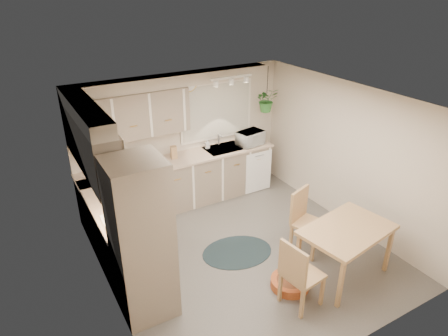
{
  "coord_description": "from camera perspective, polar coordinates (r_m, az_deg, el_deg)",
  "views": [
    {
      "loc": [
        -2.76,
        -4.2,
        3.86
      ],
      "look_at": [
        -0.02,
        0.55,
        1.22
      ],
      "focal_mm": 32.0,
      "sensor_mm": 36.0,
      "label": 1
    }
  ],
  "objects": [
    {
      "name": "knife_block",
      "position": [
        7.11,
        -7.19,
        2.24
      ],
      "size": [
        0.12,
        0.12,
        0.23
      ],
      "primitive_type": "cube",
      "rotation": [
        0.0,
        0.0,
        -0.19
      ],
      "color": "tan",
      "rests_on": "counter_back"
    },
    {
      "name": "ceiling",
      "position": [
        5.24,
        3.22,
        9.45
      ],
      "size": [
        4.2,
        4.2,
        0.0
      ],
      "primitive_type": "plane",
      "color": "silver",
      "rests_on": "wall_back"
    },
    {
      "name": "sink",
      "position": [
        7.53,
        -0.01,
        2.56
      ],
      "size": [
        0.7,
        0.48,
        0.1
      ],
      "primitive_type": "cube",
      "color": "#A9ABB0",
      "rests_on": "counter_back"
    },
    {
      "name": "microwave",
      "position": [
        7.64,
        3.79,
        4.49
      ],
      "size": [
        0.54,
        0.36,
        0.33
      ],
      "primitive_type": "imported",
      "rotation": [
        0.0,
        0.0,
        0.2
      ],
      "color": "white",
      "rests_on": "counter_back"
    },
    {
      "name": "soap_bottle",
      "position": [
        7.5,
        -2.41,
        3.09
      ],
      "size": [
        0.1,
        0.18,
        0.08
      ],
      "primitive_type": "imported",
      "rotation": [
        0.0,
        0.0,
        -0.14
      ],
      "color": "white",
      "rests_on": "counter_back"
    },
    {
      "name": "soffit_left",
      "position": [
        5.51,
        -19.39,
        7.77
      ],
      "size": [
        0.3,
        2.0,
        0.2
      ],
      "primitive_type": "cube",
      "color": "beige",
      "rests_on": "wall_left"
    },
    {
      "name": "floor",
      "position": [
        6.34,
        2.68,
        -11.86
      ],
      "size": [
        4.2,
        4.2,
        0.0
      ],
      "primitive_type": "plane",
      "color": "#625B56",
      "rests_on": "ground"
    },
    {
      "name": "toaster",
      "position": [
        6.93,
        -11.26,
        0.94
      ],
      "size": [
        0.26,
        0.16,
        0.15
      ],
      "primitive_type": "cube",
      "rotation": [
        0.0,
        0.0,
        -0.06
      ],
      "color": "#A9ABB0",
      "rests_on": "counter_back"
    },
    {
      "name": "dining_table",
      "position": [
        5.93,
        16.77,
        -11.37
      ],
      "size": [
        1.36,
        1.02,
        0.78
      ],
      "primitive_type": "cube",
      "rotation": [
        0.0,
        0.0,
        0.16
      ],
      "color": "tan",
      "rests_on": "floor"
    },
    {
      "name": "base_cab_back",
      "position": [
        7.36,
        -6.1,
        -2.06
      ],
      "size": [
        3.6,
        0.6,
        0.9
      ],
      "primitive_type": "cube",
      "color": "gray",
      "rests_on": "floor"
    },
    {
      "name": "wall_front",
      "position": [
        4.37,
        18.34,
        -13.37
      ],
      "size": [
        4.0,
        0.04,
        2.4
      ],
      "primitive_type": "cube",
      "color": "beige",
      "rests_on": "floor"
    },
    {
      "name": "wall_right",
      "position": [
        6.88,
        17.1,
        1.76
      ],
      "size": [
        0.04,
        4.2,
        2.4
      ],
      "primitive_type": "cube",
      "color": "beige",
      "rests_on": "floor"
    },
    {
      "name": "window_frame",
      "position": [
        7.52,
        -1.09,
        8.2
      ],
      "size": [
        1.5,
        0.02,
        1.1
      ],
      "primitive_type": "cube",
      "color": "white",
      "rests_on": "wall_back"
    },
    {
      "name": "braided_rug",
      "position": [
        6.32,
        1.89,
        -11.9
      ],
      "size": [
        1.24,
        1.02,
        0.01
      ],
      "primitive_type": "ellipsoid",
      "rotation": [
        0.0,
        0.0,
        -0.2
      ],
      "color": "black",
      "rests_on": "floor"
    },
    {
      "name": "wall_oven_face",
      "position": [
        4.95,
        -8.19,
        -9.19
      ],
      "size": [
        0.02,
        0.56,
        0.58
      ],
      "primitive_type": "cube",
      "color": "white",
      "rests_on": "oven_stack"
    },
    {
      "name": "oven_stack",
      "position": [
        4.87,
        -11.72,
        -10.17
      ],
      "size": [
        0.65,
        0.65,
        2.1
      ],
      "primitive_type": "cube",
      "color": "gray",
      "rests_on": "floor"
    },
    {
      "name": "wall_back",
      "position": [
        7.38,
        -5.91,
        4.41
      ],
      "size": [
        4.0,
        0.04,
        2.4
      ],
      "primitive_type": "cube",
      "color": "beige",
      "rests_on": "floor"
    },
    {
      "name": "chair_back",
      "position": [
        6.23,
        12.18,
        -7.64
      ],
      "size": [
        0.6,
        0.6,
        1.0
      ],
      "primitive_type": "cube",
      "rotation": [
        0.0,
        0.0,
        3.47
      ],
      "color": "tan",
      "rests_on": "floor"
    },
    {
      "name": "track_light_bar",
      "position": [
        6.89,
        1.05,
        12.84
      ],
      "size": [
        0.8,
        0.04,
        0.04
      ],
      "primitive_type": "cube",
      "color": "white",
      "rests_on": "ceiling"
    },
    {
      "name": "wall_clock",
      "position": [
        7.12,
        -5.05,
        11.94
      ],
      "size": [
        0.3,
        0.03,
        0.3
      ],
      "primitive_type": "cylinder",
      "rotation": [
        1.57,
        0.0,
        0.0
      ],
      "color": "gold",
      "rests_on": "wall_back"
    },
    {
      "name": "range_hood",
      "position": [
        5.24,
        -14.76,
        -3.24
      ],
      "size": [
        0.4,
        0.6,
        0.14
      ],
      "primitive_type": "cube",
      "color": "white",
      "rests_on": "upper_cab_left"
    },
    {
      "name": "dishwasher_front",
      "position": [
        7.79,
        4.96,
        -0.58
      ],
      "size": [
        0.58,
        0.02,
        0.83
      ],
      "primitive_type": "cube",
      "color": "white",
      "rests_on": "base_cab_back"
    },
    {
      "name": "hanging_plant",
      "position": [
        7.62,
        6.09,
        9.28
      ],
      "size": [
        0.49,
        0.52,
        0.35
      ],
      "primitive_type": "imported",
      "rotation": [
        0.0,
        0.0,
        -0.21
      ],
      "color": "#2F6F2C",
      "rests_on": "ceiling"
    },
    {
      "name": "upper_cab_back",
      "position": [
        6.69,
        -13.39,
        7.28
      ],
      "size": [
        2.0,
        0.35,
        0.75
      ],
      "primitive_type": "cube",
      "color": "gray",
      "rests_on": "wall_back"
    },
    {
      "name": "upper_cab_left",
      "position": [
        5.67,
        -18.45,
        3.26
      ],
      "size": [
        0.35,
        2.0,
        0.75
      ],
      "primitive_type": "cube",
      "color": "gray",
      "rests_on": "wall_left"
    },
    {
      "name": "coffee_maker",
      "position": [
        6.86,
        -12.06,
        1.2
      ],
      "size": [
        0.17,
        0.2,
        0.29
      ],
      "primitive_type": "cube",
      "rotation": [
        0.0,
        0.0,
        -0.03
      ],
      "color": "black",
      "rests_on": "counter_back"
    },
    {
      "name": "pet_bed",
      "position": [
        5.77,
        9.39,
        -15.89
      ],
      "size": [
        0.59,
        0.59,
        0.12
      ],
      "primitive_type": "cylinder",
      "rotation": [
        0.0,
        0.0,
        0.13
      ],
      "color": "#B46324",
      "rests_on": "floor"
    },
    {
      "name": "cooktop",
      "position": [
        5.47,
        -14.02,
        -7.37
      ],
      "size": [
        0.52,
        0.58,
        0.02
      ],
      "primitive_type": "cube",
      "color": "white",
      "rests_on": "counter_left"
    },
    {
      "name": "counter_left",
      "position": [
        5.97,
        -15.73,
        -4.91
      ],
      "size": [
        0.64,
        1.89,
        0.04
      ],
      "primitive_type": "cube",
      "color": "#CCB195",
      "rests_on": "base_cab_left"
    },
    {
      "name": "wall_left",
      "position": [
        5.03,
        -16.81,
        -7.47
      ],
      "size": [
        0.04,
        4.2,
        2.4
      ],
      "primitive_type": "cube",
      "color": "beige",
      "rests_on": "floor"
    },
    {
      "name": "base_cab_left",
      "position": [
        6.21,
        -15.3,
        -8.67
      ],
      "size": [
        0.6,
        1.85,
        0.9
      ],
      "primitive_type": "cube",
      "color": "gray",
      "rests_on": "floor"
    },
    {
      "name": "chair_left",
      "position": [
        5.29,
        11.2,
        -14.45
      ],
      "size": [
        0.52,
        0.52,
        0.98
      ],
      "primitive_type": "cube",
      "rotation": [
        0.0,
        0.0,
        -1.43
      ],
      "color": "tan",
      "rests_on": "floor"
    },
    {
      "name": "soffit_back",
      "position": [
        6.84,
        -7.36,
        12.31
      ],
      "size": [
        3.6,
        0.3,
        0.2
      ],
      "primitive_type": "cube",
      "color": "beige",
      "rests_on": "wall_back"
    },
    {
      "name": "counter_back",
      "position": [
        7.15,
        -6.24,
        1.25
      ],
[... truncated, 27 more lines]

